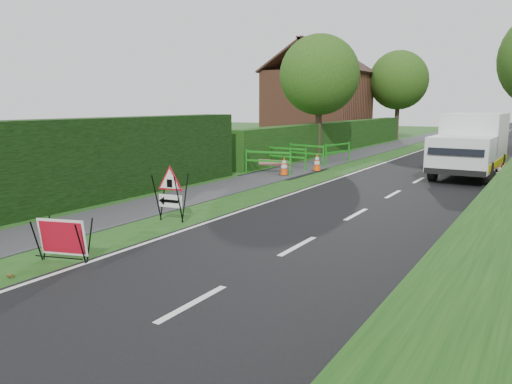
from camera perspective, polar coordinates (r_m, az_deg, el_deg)
The scene contains 22 objects.
ground at distance 10.91m, azimuth -9.52°, elevation -5.59°, with size 120.00×120.00×0.00m, color #1C4513.
road_surface at distance 43.29m, azimuth 25.17°, elevation 5.23°, with size 6.00×90.00×0.02m, color black.
footpath at distance 44.18m, azimuth 18.04°, elevation 5.77°, with size 2.00×90.00×0.02m, color #2D2D30.
hedge_west_near at distance 14.58m, azimuth -24.68°, elevation -2.42°, with size 1.10×18.00×2.50m, color black.
hedge_west_far at distance 32.36m, azimuth 9.31°, elevation 4.74°, with size 1.00×24.00×1.80m, color #14380F.
house_west at distance 41.54m, azimuth 7.07°, elevation 9.93°, with size 7.50×7.40×7.88m.
tree_nw at distance 28.43m, azimuth 7.27°, elevation 13.12°, with size 4.40×4.40×6.70m.
tree_fw at distance 43.55m, azimuth 15.99°, elevation 12.18°, with size 4.80×4.80×7.24m.
red_rect_sign at distance 9.92m, azimuth -21.27°, elevation -4.93°, with size 1.08×0.83×0.82m.
triangle_sign at distance 12.53m, azimuth -9.93°, elevation 0.30°, with size 0.91×0.91×1.19m.
works_van at distance 21.90m, azimuth 23.35°, elevation 5.10°, with size 2.35×5.63×2.53m.
traffic_cone_0 at distance 20.29m, azimuth 26.07°, elevation 1.87°, with size 0.38×0.38×0.79m.
traffic_cone_1 at distance 21.03m, azimuth 26.50°, elevation 2.09°, with size 0.38×0.38×0.79m.
traffic_cone_3 at distance 20.60m, azimuth 3.23°, elevation 2.99°, with size 0.38×0.38×0.79m.
traffic_cone_4 at distance 22.04m, azimuth 6.99°, elevation 3.39°, with size 0.38×0.38×0.79m.
ped_barrier_0 at distance 20.95m, azimuth 1.39°, elevation 3.78°, with size 2.09×0.63×1.00m.
ped_barrier_1 at distance 22.76m, azimuth 3.58°, elevation 4.26°, with size 2.09×0.59×1.00m.
ped_barrier_2 at distance 24.42m, azimuth 5.78°, elevation 4.62°, with size 2.09×0.74×1.00m.
ped_barrier_3 at distance 25.33m, azimuth 9.33°, elevation 4.73°, with size 0.80×2.09×1.00m.
redwhite_plank at distance 21.20m, azimuth 2.11°, elevation 2.13°, with size 1.50×0.04×0.25m, color red.
litter_can at distance 9.56m, azimuth -26.25°, elevation -8.77°, with size 0.07×0.07×0.12m, color #BF7F4C.
hatchback_car at distance 32.71m, azimuth 24.25°, elevation 5.10°, with size 1.41×3.51×1.20m, color white.
Camera 1 is at (6.86, -7.97, 2.91)m, focal length 35.00 mm.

